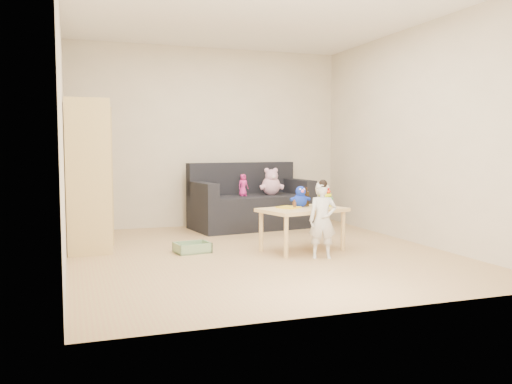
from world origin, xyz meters
name	(u,v)px	position (x,y,z in m)	size (l,w,h in m)	color
room	(259,134)	(0.00, 0.00, 1.30)	(4.50, 4.50, 4.50)	tan
wardrobe	(87,175)	(-1.76, 0.88, 0.84)	(0.47, 0.93, 1.68)	#E7C67E
sofa	(252,212)	(0.50, 1.76, 0.24)	(1.68, 0.84, 0.47)	black
play_table	(302,230)	(0.49, -0.05, 0.24)	(0.91, 0.58, 0.48)	#EDC582
storage_bin	(192,247)	(-0.69, 0.26, 0.06)	(0.37, 0.28, 0.11)	gray
toddler	(323,221)	(0.53, -0.48, 0.39)	(0.29, 0.19, 0.78)	silver
pink_bear	(271,183)	(0.80, 1.76, 0.64)	(0.29, 0.25, 0.33)	#E5A9C5
doll	(243,185)	(0.36, 1.69, 0.62)	(0.15, 0.10, 0.30)	#E02A8A
ring_stacker	(325,198)	(0.83, 0.07, 0.57)	(0.20, 0.20, 0.23)	#FBF10D
brown_bottle	(306,198)	(0.62, 0.15, 0.57)	(0.07, 0.07, 0.22)	black
blue_plush	(300,196)	(0.52, 0.08, 0.60)	(0.20, 0.16, 0.24)	#1632C7
wooden_figure	(294,204)	(0.39, -0.06, 0.53)	(0.04, 0.03, 0.10)	brown
yellow_book	(289,207)	(0.36, 0.02, 0.49)	(0.21, 0.21, 0.02)	yellow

